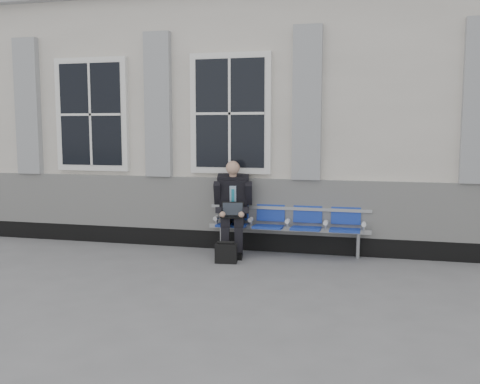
# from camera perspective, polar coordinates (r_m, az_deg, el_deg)

# --- Properties ---
(ground) EXTENTS (70.00, 70.00, 0.00)m
(ground) POSITION_cam_1_polar(r_m,az_deg,el_deg) (7.76, -6.34, -8.23)
(ground) COLOR slate
(ground) RESTS_ON ground
(station_building) EXTENTS (14.40, 4.40, 4.49)m
(station_building) POSITION_cam_1_polar(r_m,az_deg,el_deg) (10.83, -0.14, 7.90)
(station_building) COLOR silver
(station_building) RESTS_ON ground
(bench) EXTENTS (2.60, 0.47, 0.91)m
(bench) POSITION_cam_1_polar(r_m,az_deg,el_deg) (8.57, 5.16, -3.02)
(bench) COLOR #9EA0A3
(bench) RESTS_ON ground
(businessman) EXTENTS (0.66, 0.88, 1.50)m
(businessman) POSITION_cam_1_polar(r_m,az_deg,el_deg) (8.58, -0.76, -1.31)
(businessman) COLOR black
(businessman) RESTS_ON ground
(briefcase) EXTENTS (0.34, 0.17, 0.33)m
(briefcase) POSITION_cam_1_polar(r_m,az_deg,el_deg) (8.05, -1.50, -6.52)
(briefcase) COLOR black
(briefcase) RESTS_ON ground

